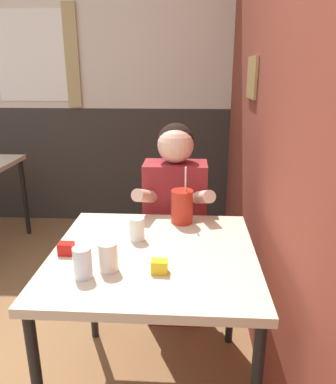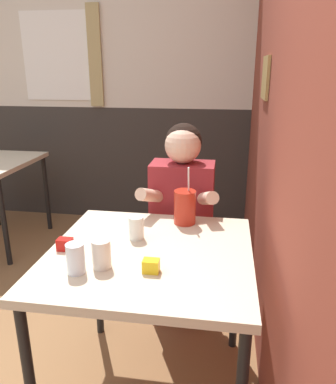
% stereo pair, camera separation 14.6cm
% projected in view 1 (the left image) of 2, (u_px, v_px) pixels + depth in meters
% --- Properties ---
extents(brick_wall_right, '(0.08, 4.51, 2.70)m').
position_uv_depth(brick_wall_right, '(261.00, 87.00, 2.08)').
color(brick_wall_right, brown).
rests_on(brick_wall_right, ground_plane).
extents(back_wall, '(5.72, 0.09, 2.70)m').
position_uv_depth(back_wall, '(79.00, 79.00, 3.38)').
color(back_wall, beige).
rests_on(back_wall, ground_plane).
extents(main_table, '(0.83, 0.82, 0.73)m').
position_uv_depth(main_table, '(154.00, 268.00, 1.55)').
color(main_table, beige).
rests_on(main_table, ground_plane).
extents(person_seated, '(0.42, 0.40, 1.18)m').
position_uv_depth(person_seated, '(175.00, 225.00, 2.10)').
color(person_seated, maroon).
rests_on(person_seated, ground_plane).
extents(cocktail_pitcher, '(0.11, 0.11, 0.28)m').
position_uv_depth(cocktail_pitcher, '(182.00, 206.00, 1.80)').
color(cocktail_pitcher, '#B22819').
rests_on(cocktail_pitcher, main_table).
extents(glass_near_pitcher, '(0.07, 0.07, 0.11)m').
position_uv_depth(glass_near_pitcher, '(83.00, 263.00, 1.33)').
color(glass_near_pitcher, silver).
rests_on(glass_near_pitcher, main_table).
extents(glass_center, '(0.07, 0.07, 0.10)m').
position_uv_depth(glass_center, '(137.00, 229.00, 1.62)').
color(glass_center, silver).
rests_on(glass_center, main_table).
extents(glass_far_side, '(0.07, 0.07, 0.11)m').
position_uv_depth(glass_far_side, '(108.00, 257.00, 1.37)').
color(glass_far_side, silver).
rests_on(glass_far_side, main_table).
extents(condiment_ketchup, '(0.06, 0.04, 0.05)m').
position_uv_depth(condiment_ketchup, '(66.00, 249.00, 1.50)').
color(condiment_ketchup, '#B7140F').
rests_on(condiment_ketchup, main_table).
extents(condiment_mustard, '(0.06, 0.04, 0.05)m').
position_uv_depth(condiment_mustard, '(159.00, 267.00, 1.37)').
color(condiment_mustard, yellow).
rests_on(condiment_mustard, main_table).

